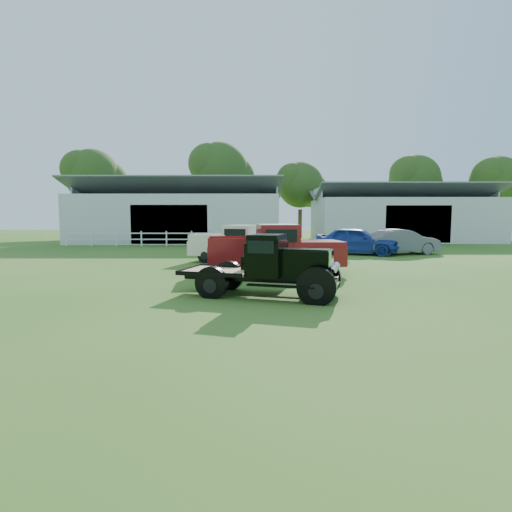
# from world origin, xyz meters

# --- Properties ---
(ground) EXTENTS (120.00, 120.00, 0.00)m
(ground) POSITION_xyz_m (0.00, 0.00, 0.00)
(ground) COLOR #2A6115
(shed_left) EXTENTS (18.80, 10.20, 5.60)m
(shed_left) POSITION_xyz_m (-7.00, 26.00, 2.80)
(shed_left) COLOR silver
(shed_left) RESTS_ON ground
(shed_right) EXTENTS (16.80, 9.20, 5.20)m
(shed_right) POSITION_xyz_m (14.00, 27.00, 2.60)
(shed_right) COLOR silver
(shed_right) RESTS_ON ground
(fence_rail) EXTENTS (14.20, 0.16, 1.20)m
(fence_rail) POSITION_xyz_m (-8.00, 20.00, 0.60)
(fence_rail) COLOR white
(fence_rail) RESTS_ON ground
(tree_a) EXTENTS (6.30, 6.30, 10.50)m
(tree_a) POSITION_xyz_m (-18.00, 33.00, 5.25)
(tree_a) COLOR #283F18
(tree_a) RESTS_ON ground
(tree_b) EXTENTS (6.90, 6.90, 11.50)m
(tree_b) POSITION_xyz_m (-4.00, 34.00, 5.75)
(tree_b) COLOR #283F18
(tree_b) RESTS_ON ground
(tree_c) EXTENTS (5.40, 5.40, 9.00)m
(tree_c) POSITION_xyz_m (5.00, 33.00, 4.50)
(tree_c) COLOR #283F18
(tree_c) RESTS_ON ground
(tree_d) EXTENTS (6.00, 6.00, 10.00)m
(tree_d) POSITION_xyz_m (18.00, 34.00, 5.00)
(tree_d) COLOR #283F18
(tree_d) RESTS_ON ground
(tree_e) EXTENTS (5.70, 5.70, 9.50)m
(tree_e) POSITION_xyz_m (26.00, 32.00, 4.75)
(tree_e) COLOR #283F18
(tree_e) RESTS_ON ground
(vintage_flatbed) EXTENTS (4.90, 3.01, 1.81)m
(vintage_flatbed) POSITION_xyz_m (0.45, -0.13, 0.91)
(vintage_flatbed) COLOR black
(vintage_flatbed) RESTS_ON ground
(red_pickup) EXTENTS (5.80, 2.74, 2.04)m
(red_pickup) POSITION_xyz_m (0.94, 4.36, 1.02)
(red_pickup) COLOR maroon
(red_pickup) RESTS_ON ground
(white_pickup) EXTENTS (5.43, 3.36, 1.87)m
(white_pickup) POSITION_xyz_m (-0.71, 8.57, 0.93)
(white_pickup) COLOR beige
(white_pickup) RESTS_ON ground
(misc_car_blue) EXTENTS (5.37, 3.80, 1.70)m
(misc_car_blue) POSITION_xyz_m (6.39, 12.96, 0.85)
(misc_car_blue) COLOR #1C3995
(misc_car_blue) RESTS_ON ground
(misc_car_grey) EXTENTS (4.98, 2.80, 1.56)m
(misc_car_grey) POSITION_xyz_m (9.13, 13.00, 0.78)
(misc_car_grey) COLOR #5C5B63
(misc_car_grey) RESTS_ON ground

